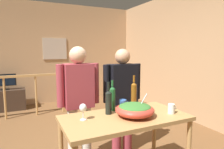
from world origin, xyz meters
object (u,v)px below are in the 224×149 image
mug_white (171,109)px  person_standing_left (79,98)px  serving_table (125,125)px  mug_blue (123,104)px  framed_picture (55,49)px  person_standing_right (122,94)px  wine_glass (83,108)px  stair_railing (27,89)px  tv_console (6,100)px  wine_bottle_amber (134,94)px  salad_bowl (135,109)px  flat_screen_tv (4,81)px  wine_bottle_dark (109,101)px  wine_bottle_green (112,98)px

mug_white → person_standing_left: bearing=136.3°
serving_table → mug_blue: size_ratio=10.65×
framed_picture → person_standing_right: 3.41m
wine_glass → person_standing_left: size_ratio=0.11×
framed_picture → stair_railing: framed_picture is taller
tv_console → wine_bottle_amber: bearing=-65.5°
serving_table → wine_glass: size_ratio=7.91×
stair_railing → salad_bowl: salad_bowl is taller
flat_screen_tv → wine_bottle_dark: wine_bottle_dark is taller
salad_bowl → wine_bottle_dark: size_ratio=1.16×
salad_bowl → wine_bottle_green: size_ratio=1.17×
wine_bottle_dark → mug_white: bearing=-24.0°
wine_bottle_green → mug_white: size_ratio=3.18×
stair_railing → tv_console: (-0.48, 0.72, -0.36)m
wine_bottle_dark → person_standing_right: size_ratio=0.23×
framed_picture → wine_bottle_green: size_ratio=1.86×
flat_screen_tv → mug_white: (1.82, -3.78, 0.10)m
serving_table → wine_bottle_green: (-0.03, 0.24, 0.24)m
framed_picture → wine_glass: 3.95m
salad_bowl → wine_bottle_dark: bearing=140.0°
wine_glass → person_standing_left: 0.57m
stair_railing → flat_screen_tv: bearing=125.0°
flat_screen_tv → mug_blue: flat_screen_tv is taller
framed_picture → person_standing_right: framed_picture is taller
mug_white → flat_screen_tv: bearing=115.7°
wine_glass → wine_bottle_amber: wine_bottle_amber is taller
wine_bottle_dark → mug_white: size_ratio=3.21×
stair_railing → wine_bottle_green: size_ratio=7.50×
stair_railing → serving_table: 3.07m
salad_bowl → wine_bottle_green: wine_bottle_green is taller
flat_screen_tv → person_standing_left: bearing=-71.5°
framed_picture → wine_glass: size_ratio=3.89×
wine_bottle_amber → person_standing_left: person_standing_left is taller
stair_railing → wine_bottle_dark: size_ratio=7.44×
salad_bowl → wine_bottle_amber: wine_bottle_amber is taller
stair_railing → serving_table: (0.84, -2.96, 0.09)m
wine_glass → wine_bottle_amber: (0.68, 0.15, 0.04)m
tv_console → wine_glass: (0.89, -3.60, 0.66)m
tv_console → mug_blue: mug_blue is taller
salad_bowl → person_standing_left: bearing=120.7°
framed_picture → wine_glass: framed_picture is taller
flat_screen_tv → person_standing_right: 3.42m
flat_screen_tv → mug_blue: 3.68m
stair_railing → mug_white: 3.38m
serving_table → wine_bottle_green: wine_bottle_green is taller
tv_console → salad_bowl: bearing=-69.2°
wine_bottle_amber → mug_blue: bearing=171.3°
wine_glass → person_standing_left: (0.12, 0.56, -0.03)m
serving_table → person_standing_right: bearing=63.9°
wine_glass → wine_bottle_amber: size_ratio=0.43×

